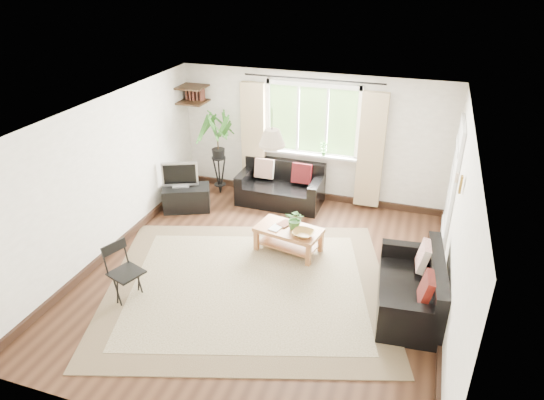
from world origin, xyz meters
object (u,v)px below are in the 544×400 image
(sofa_back, at_px, (280,186))
(tv_stand, at_px, (187,198))
(palm_stand, at_px, (218,154))
(folding_chair, at_px, (126,274))
(coffee_table, at_px, (288,240))
(sofa_right, at_px, (410,285))

(sofa_back, xyz_separation_m, tv_stand, (-1.56, -0.76, -0.14))
(palm_stand, bearing_deg, folding_chair, -87.16)
(sofa_back, height_order, coffee_table, sofa_back)
(sofa_right, xyz_separation_m, coffee_table, (-1.89, 0.84, -0.16))
(sofa_right, xyz_separation_m, folding_chair, (-3.61, -0.99, 0.04))
(tv_stand, height_order, folding_chair, folding_chair)
(sofa_back, bearing_deg, folding_chair, -107.40)
(tv_stand, bearing_deg, sofa_back, 2.09)
(folding_chair, bearing_deg, palm_stand, 22.59)
(tv_stand, xyz_separation_m, palm_stand, (0.30, 0.84, 0.58))
(sofa_right, relative_size, coffee_table, 1.54)
(palm_stand, bearing_deg, sofa_right, -33.09)
(sofa_right, distance_m, folding_chair, 3.74)
(tv_stand, bearing_deg, folding_chair, -103.86)
(sofa_right, distance_m, coffee_table, 2.08)
(sofa_back, relative_size, folding_chair, 1.90)
(coffee_table, height_order, folding_chair, folding_chair)
(sofa_back, relative_size, sofa_right, 1.00)
(folding_chair, bearing_deg, sofa_back, 1.85)
(sofa_right, height_order, folding_chair, folding_chair)
(coffee_table, xyz_separation_m, folding_chair, (-1.71, -1.83, 0.20))
(coffee_table, height_order, tv_stand, tv_stand)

